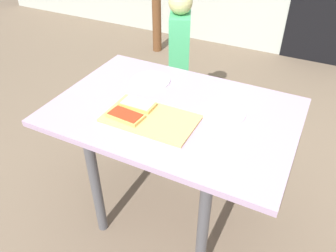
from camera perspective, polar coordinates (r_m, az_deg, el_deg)
name	(u,v)px	position (r m, az deg, el deg)	size (l,w,h in m)	color
ground_plane	(172,208)	(2.15, 0.71, -13.88)	(16.00, 16.00, 0.00)	brown
dining_table	(173,125)	(1.70, 0.87, 0.09)	(1.19, 0.81, 0.75)	#A88EAC
cutting_board	(151,118)	(1.57, -3.00, 1.30)	(0.43, 0.25, 0.01)	tan
pizza_slice_near_left	(125,116)	(1.57, -7.27, 1.78)	(0.18, 0.10, 0.02)	#D8A955
pizza_slice_far_left	(138,104)	(1.64, -5.21, 3.70)	(0.17, 0.09, 0.02)	#D8A955
plate_white_left	(150,81)	(1.88, -3.02, 7.68)	(0.22, 0.22, 0.01)	white
plate_white_right	(223,113)	(1.63, 9.31, 2.24)	(0.22, 0.22, 0.01)	white
child_left	(179,57)	(2.46, 1.94, 11.67)	(0.22, 0.28, 1.09)	#41444C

